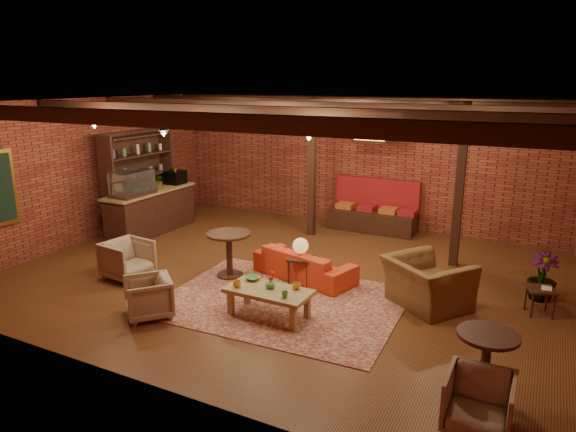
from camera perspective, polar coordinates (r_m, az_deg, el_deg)
The scene contains 27 objects.
floor at distance 9.86m, azimuth -0.54°, elevation -6.43°, with size 10.00×10.00×0.00m, color #401C10.
ceiling at distance 9.19m, azimuth -0.59°, elevation 12.49°, with size 10.00×8.00×0.02m, color black.
wall_back at distance 13.01m, azimuth 7.66°, elevation 6.00°, with size 10.00×0.02×3.20m, color maroon.
wall_front at distance 6.26m, azimuth -17.81°, elevation -4.36°, with size 10.00×0.02×3.20m, color maroon.
wall_left at distance 12.48m, azimuth -21.44°, elevation 4.72°, with size 0.02×8.00×3.20m, color maroon.
ceiling_beams at distance 9.20m, azimuth -0.58°, elevation 11.75°, with size 9.80×6.40×0.22m, color black, non-canonical shape.
ceiling_pipe at distance 10.65m, azimuth 3.48°, elevation 10.92°, with size 0.12×0.12×9.60m, color black.
post_left at distance 11.95m, azimuth 2.67°, elevation 5.32°, with size 0.16×0.16×3.20m, color black.
post_right at distance 10.43m, azimuth 18.53°, elevation 3.15°, with size 0.16×0.16×3.20m, color black.
service_counter at distance 12.69m, azimuth -15.03°, elevation 1.71°, with size 0.80×2.50×1.60m, color black, non-canonical shape.
plant_counter at distance 12.68m, azimuth -14.22°, elevation 3.70°, with size 0.35×0.39×0.30m, color #337F33.
shelving_hutch at distance 12.95m, azimuth -16.18°, elevation 3.69°, with size 0.52×2.00×2.40m, color black, non-canonical shape.
banquette at distance 12.63m, azimuth 9.37°, elevation 0.56°, with size 2.10×0.70×1.00m, color maroon, non-canonical shape.
service_sign at distance 11.88m, azimuth 9.07°, elevation 8.75°, with size 0.86×0.06×0.30m, color orange.
ceiling_spotlights at distance 9.21m, azimuth -0.58°, elevation 10.38°, with size 6.40×4.40×0.28m, color black, non-canonical shape.
rug at distance 8.69m, azimuth -0.62°, elevation -9.43°, with size 3.85×2.95×0.01m, color maroon.
sofa at distance 9.55m, azimuth 1.84°, elevation -5.31°, with size 1.96×0.77×0.57m, color red.
coffee_table at distance 8.03m, azimuth -2.21°, elevation -8.45°, with size 1.34×0.69×0.71m.
side_table_lamp at distance 9.13m, azimuth 1.40°, elevation -3.72°, with size 0.49×0.49×0.88m.
round_table_left at distance 9.61m, azimuth -6.56°, elevation -3.44°, with size 0.82×0.82×0.85m.
armchair_a at distance 10.00m, azimuth -17.42°, elevation -4.44°, with size 0.76×0.71×0.79m, color #C1AD96.
armchair_b at distance 8.34m, azimuth -15.27°, elevation -8.50°, with size 0.68×0.64×0.70m, color #C1AD96.
armchair_right at distance 8.62m, azimuth 15.23°, elevation -6.38°, with size 1.23×0.80×1.07m, color brown.
side_table_book at distance 9.00m, azimuth 26.31°, elevation -7.40°, with size 0.51×0.51×0.46m.
round_table_right at distance 6.49m, azimuth 21.15°, elevation -14.18°, with size 0.69×0.69×0.81m.
armchair_far at distance 6.04m, azimuth 20.45°, elevation -18.61°, with size 0.68×0.63×0.70m, color #C1AD96.
plant_tall at distance 9.36m, azimuth 26.98°, elevation -1.34°, with size 1.38×1.38×2.46m, color #4C7F4C.
Camera 1 is at (4.25, -8.14, 3.59)m, focal length 32.00 mm.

